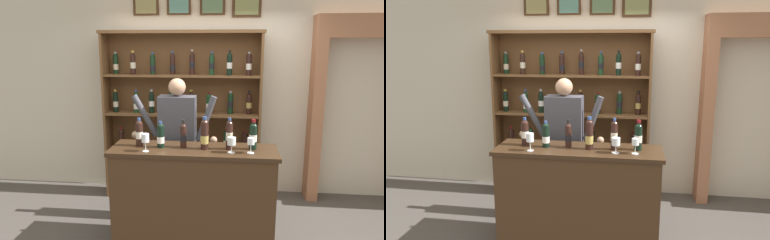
{
  "view_description": "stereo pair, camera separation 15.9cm",
  "coord_description": "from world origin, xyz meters",
  "views": [
    {
      "loc": [
        0.31,
        -3.38,
        2.06
      ],
      "look_at": [
        -0.09,
        0.26,
        1.28
      ],
      "focal_mm": 33.11,
      "sensor_mm": 36.0,
      "label": 1
    },
    {
      "loc": [
        0.47,
        -3.36,
        2.06
      ],
      "look_at": [
        -0.09,
        0.26,
        1.28
      ],
      "focal_mm": 33.11,
      "sensor_mm": 36.0,
      "label": 2
    }
  ],
  "objects": [
    {
      "name": "back_wall",
      "position": [
        -0.0,
        1.54,
        1.78
      ],
      "size": [
        12.0,
        0.19,
        3.55
      ],
      "color": "beige",
      "rests_on": "ground"
    },
    {
      "name": "tasting_bottle_bianco",
      "position": [
        -0.15,
        0.03,
        1.17
      ],
      "size": [
        0.07,
        0.07,
        0.28
      ],
      "color": "black",
      "rests_on": "tasting_counter"
    },
    {
      "name": "tasting_bottle_brunello",
      "position": [
        0.54,
        0.04,
        1.18
      ],
      "size": [
        0.08,
        0.08,
        0.3
      ],
      "color": "black",
      "rests_on": "tasting_counter"
    },
    {
      "name": "wine_glass_right",
      "position": [
        0.52,
        -0.1,
        1.15
      ],
      "size": [
        0.07,
        0.07,
        0.15
      ],
      "color": "silver",
      "rests_on": "tasting_counter"
    },
    {
      "name": "tasting_bottle_super_tuscan",
      "position": [
        0.31,
        0.01,
        1.2
      ],
      "size": [
        0.07,
        0.07,
        0.32
      ],
      "color": "black",
      "rests_on": "tasting_counter"
    },
    {
      "name": "archway_doorway",
      "position": [
        2.07,
        1.42,
        1.39
      ],
      "size": [
        1.43,
        0.45,
        2.43
      ],
      "color": "#9E6647",
      "rests_on": "ground"
    },
    {
      "name": "shopkeeper",
      "position": [
        -0.28,
        0.5,
        1.05
      ],
      "size": [
        0.99,
        0.22,
        1.69
      ],
      "color": "#2D3347",
      "rests_on": "ground"
    },
    {
      "name": "tasting_bottle_vin_santo",
      "position": [
        -0.6,
        0.03,
        1.18
      ],
      "size": [
        0.08,
        0.08,
        0.29
      ],
      "color": "black",
      "rests_on": "tasting_counter"
    },
    {
      "name": "tasting_bottle_grappa",
      "position": [
        0.07,
        -0.01,
        1.19
      ],
      "size": [
        0.08,
        0.08,
        0.33
      ],
      "color": "black",
      "rests_on": "tasting_counter"
    },
    {
      "name": "tasting_bottle_chianti",
      "position": [
        -0.38,
        0.0,
        1.17
      ],
      "size": [
        0.07,
        0.07,
        0.27
      ],
      "color": "black",
      "rests_on": "tasting_counter"
    },
    {
      "name": "wine_shelf",
      "position": [
        -0.33,
        1.22,
        1.18
      ],
      "size": [
        2.1,
        0.33,
        2.24
      ],
      "color": "brown",
      "rests_on": "ground"
    },
    {
      "name": "wine_glass_spare",
      "position": [
        0.33,
        -0.1,
        1.15
      ],
      "size": [
        0.08,
        0.08,
        0.15
      ],
      "color": "silver",
      "rests_on": "tasting_counter"
    },
    {
      "name": "tasting_counter",
      "position": [
        -0.05,
        -0.0,
        0.52
      ],
      "size": [
        1.67,
        0.52,
        1.04
      ],
      "color": "#422B19",
      "rests_on": "ground"
    },
    {
      "name": "wine_glass_center",
      "position": [
        -0.5,
        -0.15,
        1.17
      ],
      "size": [
        0.07,
        0.07,
        0.18
      ],
      "color": "silver",
      "rests_on": "tasting_counter"
    }
  ]
}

